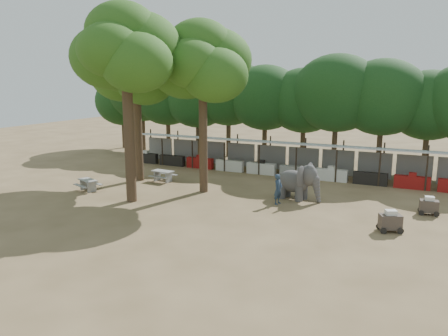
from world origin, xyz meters
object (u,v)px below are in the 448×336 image
at_px(yard_tree_back, 202,63).
at_px(handler, 278,189).
at_px(yard_tree_center, 125,50).
at_px(elephant, 298,181).
at_px(cart_back, 429,206).
at_px(picnic_table_far, 163,174).
at_px(yard_tree_left, 136,70).
at_px(picnic_table_near, 88,183).
at_px(cart_front, 390,221).

relative_size(yard_tree_back, handler, 6.09).
bearing_deg(yard_tree_center, elephant, 26.08).
bearing_deg(yard_tree_center, cart_back, 15.40).
distance_m(yard_tree_back, picnic_table_far, 9.03).
relative_size(yard_tree_left, cart_back, 9.56).
xyz_separation_m(elephant, handler, (-0.83, -1.52, -0.24)).
height_order(yard_tree_back, handler, yard_tree_back).
distance_m(yard_tree_back, picnic_table_near, 11.26).
height_order(yard_tree_center, cart_back, yard_tree_center).
distance_m(yard_tree_center, picnic_table_far, 10.14).
bearing_deg(yard_tree_back, picnic_table_far, 164.05).
relative_size(yard_tree_center, yard_tree_back, 1.06).
bearing_deg(picnic_table_near, handler, 32.44).
bearing_deg(picnic_table_far, yard_tree_back, -9.96).
distance_m(yard_tree_left, yard_tree_center, 5.92).
distance_m(yard_tree_center, picnic_table_near, 9.65).
xyz_separation_m(yard_tree_back, elephant, (6.48, 0.64, -7.37)).
bearing_deg(yard_tree_back, picnic_table_near, -154.73).
bearing_deg(yard_tree_left, picnic_table_near, -104.67).
distance_m(yard_tree_center, handler, 12.37).
relative_size(elephant, handler, 1.69).
bearing_deg(yard_tree_left, cart_front, -13.06).
relative_size(yard_tree_center, picnic_table_far, 6.73).
relative_size(yard_tree_left, handler, 5.91).
xyz_separation_m(yard_tree_left, yard_tree_back, (6.00, -1.00, 0.34)).
height_order(yard_tree_back, cart_back, yard_tree_back).
xyz_separation_m(yard_tree_left, picnic_table_near, (-1.14, -4.37, -7.69)).
bearing_deg(picnic_table_near, cart_front, 21.80).
distance_m(picnic_table_far, cart_back, 18.08).
distance_m(yard_tree_left, cart_front, 20.30).
bearing_deg(picnic_table_near, yard_tree_left, 96.77).
bearing_deg(cart_back, picnic_table_near, -175.93).
bearing_deg(cart_front, handler, 136.69).
xyz_separation_m(yard_tree_left, cart_back, (20.05, -0.30, -7.68)).
distance_m(yard_tree_left, cart_back, 21.48).
bearing_deg(elephant, yard_tree_left, -170.68).
height_order(yard_tree_center, handler, yard_tree_center).
height_order(yard_tree_left, picnic_table_near, yard_tree_left).
bearing_deg(cart_front, picnic_table_near, 156.56).
height_order(yard_tree_left, yard_tree_center, yard_tree_center).
relative_size(yard_tree_left, cart_front, 8.11).
distance_m(handler, cart_back, 8.56).
bearing_deg(handler, picnic_table_far, 89.62).
bearing_deg(elephant, cart_back, 11.42).
height_order(yard_tree_back, cart_front, yard_tree_back).
bearing_deg(yard_tree_left, yard_tree_center, -59.04).
xyz_separation_m(yard_tree_left, picnic_table_far, (1.98, 0.15, -7.66)).
bearing_deg(handler, yard_tree_left, 92.31).
height_order(picnic_table_near, picnic_table_far, picnic_table_far).
height_order(elephant, picnic_table_far, elephant).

